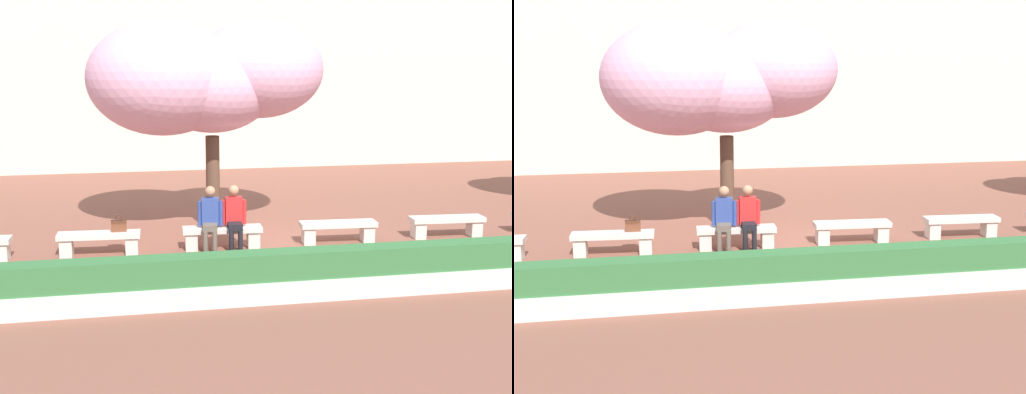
# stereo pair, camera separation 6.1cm
# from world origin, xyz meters

# --- Properties ---
(ground_plane) EXTENTS (100.00, 100.00, 0.00)m
(ground_plane) POSITION_xyz_m (0.00, 0.00, 0.00)
(ground_plane) COLOR brown
(building_facade) EXTENTS (28.00, 4.00, 9.79)m
(building_facade) POSITION_xyz_m (0.00, 12.29, 4.89)
(building_facade) COLOR beige
(building_facade) RESTS_ON ground
(stone_bench_near_west) EXTENTS (1.62, 0.51, 0.45)m
(stone_bench_near_west) POSITION_xyz_m (-3.66, 0.00, 0.30)
(stone_bench_near_west) COLOR beige
(stone_bench_near_west) RESTS_ON ground
(stone_bench_center) EXTENTS (1.62, 0.51, 0.45)m
(stone_bench_center) POSITION_xyz_m (-1.22, 0.00, 0.30)
(stone_bench_center) COLOR beige
(stone_bench_center) RESTS_ON ground
(stone_bench_near_east) EXTENTS (1.62, 0.51, 0.45)m
(stone_bench_near_east) POSITION_xyz_m (1.22, 0.00, 0.30)
(stone_bench_near_east) COLOR beige
(stone_bench_near_east) RESTS_ON ground
(stone_bench_east_end) EXTENTS (1.62, 0.51, 0.45)m
(stone_bench_east_end) POSITION_xyz_m (3.66, 0.00, 0.30)
(stone_bench_east_end) COLOR beige
(stone_bench_east_end) RESTS_ON ground
(person_seated_left) EXTENTS (0.51, 0.72, 1.29)m
(person_seated_left) POSITION_xyz_m (-1.47, -0.05, 0.70)
(person_seated_left) COLOR black
(person_seated_left) RESTS_ON ground
(person_seated_right) EXTENTS (0.51, 0.70, 1.29)m
(person_seated_right) POSITION_xyz_m (-0.98, -0.05, 0.70)
(person_seated_right) COLOR black
(person_seated_right) RESTS_ON ground
(handbag) EXTENTS (0.30, 0.15, 0.34)m
(handbag) POSITION_xyz_m (-3.27, 0.03, 0.58)
(handbag) COLOR brown
(handbag) RESTS_ON stone_bench_near_west
(cherry_tree_main) EXTENTS (5.14, 3.34, 4.62)m
(cherry_tree_main) POSITION_xyz_m (-1.35, 1.64, 3.38)
(cherry_tree_main) COLOR #513828
(cherry_tree_main) RESTS_ON ground
(planter_hedge_foreground) EXTENTS (15.83, 0.50, 0.80)m
(planter_hedge_foreground) POSITION_xyz_m (0.00, -3.23, 0.39)
(planter_hedge_foreground) COLOR beige
(planter_hedge_foreground) RESTS_ON ground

